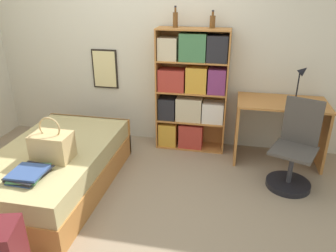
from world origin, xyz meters
TOP-DOWN VIEW (x-y plane):
  - ground_plane at (0.00, 0.00)m, footprint 14.00×14.00m
  - wall_back at (-0.00, 1.46)m, footprint 10.00×0.09m
  - bed at (-0.75, 0.02)m, footprint 1.07×1.84m
  - handbag at (-0.62, -0.19)m, footprint 0.36×0.25m
  - book_stack_on_bed at (-0.67, -0.54)m, footprint 0.32×0.38m
  - bookcase at (0.51, 1.25)m, footprint 0.89×0.29m
  - bottle_green at (0.30, 1.28)m, footprint 0.06×0.06m
  - bottle_brown at (0.73, 1.30)m, footprint 0.07×0.07m
  - desk at (1.61, 1.11)m, footprint 1.03×0.59m
  - desk_lamp at (1.79, 1.18)m, footprint 0.16×0.11m
  - desk_chair at (1.72, 0.57)m, footprint 0.55×0.55m

SIDE VIEW (x-z plane):
  - ground_plane at x=0.00m, z-range 0.00..0.00m
  - bed at x=-0.75m, z-range 0.00..0.47m
  - desk_chair at x=1.72m, z-range -0.17..0.78m
  - book_stack_on_bed at x=-0.67m, z-range 0.47..0.54m
  - desk at x=1.61m, z-range 0.13..0.90m
  - handbag at x=-0.62m, z-range 0.39..0.83m
  - bookcase at x=0.51m, z-range 0.01..1.57m
  - desk_lamp at x=1.79m, z-range 0.84..1.27m
  - wall_back at x=0.00m, z-range 0.00..2.60m
  - bottle_brown at x=0.73m, z-range 1.53..1.73m
  - bottle_green at x=0.30m, z-range 1.53..1.77m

